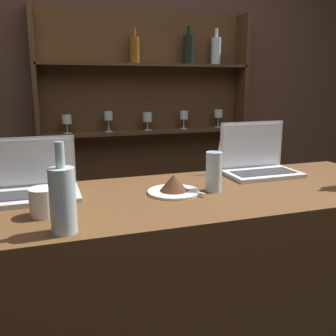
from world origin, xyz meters
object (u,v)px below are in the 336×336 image
at_px(laptop_far, 258,162).
at_px(coffee_cup, 44,202).
at_px(laptop_near, 32,184).
at_px(cake_plate, 174,186).
at_px(water_glass, 214,171).
at_px(wine_bottle_clear, 63,199).

distance_m(laptop_far, coffee_cup, 1.02).
relative_size(laptop_near, cake_plate, 1.68).
relative_size(laptop_near, laptop_far, 1.01).
bearing_deg(coffee_cup, cake_plate, 12.23).
relative_size(cake_plate, water_glass, 0.89).
bearing_deg(water_glass, coffee_cup, -172.53).
bearing_deg(cake_plate, coffee_cup, -167.77).
xyz_separation_m(cake_plate, wine_bottle_clear, (-0.43, -0.27, 0.07)).
xyz_separation_m(laptop_near, laptop_far, (1.02, 0.03, 0.01)).
height_order(laptop_near, wine_bottle_clear, wine_bottle_clear).
bearing_deg(wine_bottle_clear, water_glass, 22.91).
bearing_deg(laptop_far, water_glass, -148.83).
xyz_separation_m(water_glass, wine_bottle_clear, (-0.60, -0.25, 0.02)).
distance_m(laptop_far, water_glass, 0.38).
bearing_deg(wine_bottle_clear, laptop_near, 102.75).
height_order(water_glass, coffee_cup, water_glass).
bearing_deg(cake_plate, water_glass, -7.18).
bearing_deg(water_glass, cake_plate, 172.82).
bearing_deg(laptop_near, cake_plate, -15.31).
height_order(laptop_near, cake_plate, laptop_near).
bearing_deg(coffee_cup, laptop_near, 99.50).
height_order(cake_plate, wine_bottle_clear, wine_bottle_clear).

